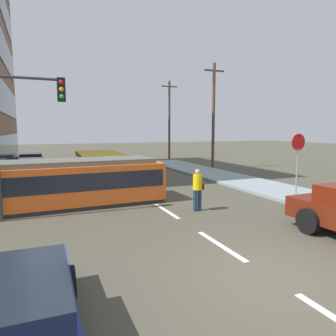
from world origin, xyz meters
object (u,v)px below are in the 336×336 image
utility_pole_far (169,119)px  parked_sedan_near (4,316)px  traffic_light_mast (24,118)px  parked_sedan_mid (24,180)px  utility_pole_mid (213,115)px  streetcar_tram (70,182)px  stop_sign (298,152)px  city_bus (100,165)px  pedestrian_crossing (198,187)px  parked_sedan_furthest (31,160)px  parked_sedan_far (33,166)px

utility_pole_far → parked_sedan_near: bearing=-116.9°
traffic_light_mast → parked_sedan_mid: bearing=94.1°
utility_pole_mid → streetcar_tram: bearing=-144.3°
stop_sign → parked_sedan_mid: bearing=150.2°
city_bus → parked_sedan_near: size_ratio=1.32×
pedestrian_crossing → parked_sedan_furthest: (-6.43, 18.66, -0.32)m
city_bus → parked_sedan_mid: bearing=-158.3°
streetcar_tram → city_bus: size_ratio=1.47×
pedestrian_crossing → parked_sedan_mid: pedestrian_crossing is taller
parked_sedan_mid → parked_sedan_furthest: 11.79m
parked_sedan_far → utility_pole_far: utility_pole_far is taller
parked_sedan_near → parked_sedan_far: size_ratio=0.93×
parked_sedan_mid → parked_sedan_furthest: size_ratio=1.06×
streetcar_tram → city_bus: 6.07m
parked_sedan_mid → parked_sedan_far: 6.21m
utility_pole_far → traffic_light_mast: bearing=-124.8°
pedestrian_crossing → traffic_light_mast: bearing=167.6°
city_bus → utility_pole_mid: bearing=17.0°
streetcar_tram → stop_sign: (9.76, -2.76, 1.19)m
parked_sedan_near → parked_sedan_furthest: same height
parked_sedan_near → city_bus: bearing=75.0°
city_bus → traffic_light_mast: traffic_light_mast is taller
parked_sedan_near → stop_sign: 13.13m
parked_sedan_furthest → traffic_light_mast: size_ratio=0.82×
parked_sedan_near → parked_sedan_mid: size_ratio=0.90×
streetcar_tram → utility_pole_mid: utility_pole_mid is taller
city_bus → stop_sign: bearing=-48.2°
parked_sedan_mid → stop_sign: stop_sign is taller
stop_sign → utility_pole_mid: 11.85m
streetcar_tram → utility_pole_far: size_ratio=0.93×
streetcar_tram → stop_sign: stop_sign is taller
streetcar_tram → parked_sedan_mid: size_ratio=1.73×
streetcar_tram → traffic_light_mast: size_ratio=1.52×
parked_sedan_far → parked_sedan_near: bearing=-90.1°
parked_sedan_furthest → traffic_light_mast: 17.56m
city_bus → parked_sedan_mid: 4.57m
parked_sedan_near → parked_sedan_mid: (-0.30, 12.95, 0.00)m
parked_sedan_furthest → parked_sedan_near: bearing=-89.6°
traffic_light_mast → utility_pole_mid: utility_pole_mid is taller
streetcar_tram → traffic_light_mast: bearing=-135.7°
utility_pole_mid → stop_sign: bearing=-101.3°
streetcar_tram → parked_sedan_furthest: size_ratio=1.84×
city_bus → pedestrian_crossing: city_bus is taller
city_bus → stop_sign: (7.52, -8.41, 1.17)m
parked_sedan_furthest → utility_pole_mid: size_ratio=0.50×
streetcar_tram → utility_pole_far: utility_pole_far is taller
streetcar_tram → city_bus: (2.24, 5.65, 0.02)m
pedestrian_crossing → parked_sedan_far: 14.47m
city_bus → pedestrian_crossing: bearing=-74.9°
parked_sedan_furthest → stop_sign: (11.64, -18.52, 1.57)m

